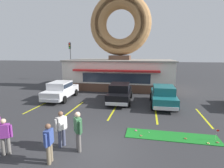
{
  "coord_description": "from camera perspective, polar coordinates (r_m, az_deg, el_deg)",
  "views": [
    {
      "loc": [
        2.24,
        -6.79,
        4.13
      ],
      "look_at": [
        -0.15,
        5.0,
        2.0
      ],
      "focal_mm": 28.0,
      "sensor_mm": 36.0,
      "label": 1
    }
  ],
  "objects": [
    {
      "name": "parking_stripe_mid_left",
      "position": [
        12.7,
        0.39,
        -8.92
      ],
      "size": [
        0.12,
        3.6,
        0.01
      ],
      "primitive_type": "cube",
      "color": "yellow",
      "rests_on": "ground"
    },
    {
      "name": "mini_donut_mid_right",
      "position": [
        9.26,
        9.46,
        -16.26
      ],
      "size": [
        0.13,
        0.13,
        0.04
      ],
      "primitive_type": "torus",
      "color": "#A5724C",
      "rests_on": "putting_mat"
    },
    {
      "name": "mini_donut_near_right",
      "position": [
        9.75,
        7.81,
        -14.82
      ],
      "size": [
        0.13,
        0.13,
        0.04
      ],
      "primitive_type": "torus",
      "color": "#D8667F",
      "rests_on": "putting_mat"
    },
    {
      "name": "car_white",
      "position": [
        16.47,
        -16.38,
        -1.77
      ],
      "size": [
        2.14,
        4.64,
        1.6
      ],
      "color": "silver",
      "rests_on": "ground"
    },
    {
      "name": "mini_donut_mid_left",
      "position": [
        9.56,
        28.95,
        -16.57
      ],
      "size": [
        0.13,
        0.13,
        0.04
      ],
      "primitive_type": "torus",
      "color": "#E5C666",
      "rests_on": "putting_mat"
    },
    {
      "name": "pedestrian_hooded_kid",
      "position": [
        7.28,
        -19.91,
        -17.26
      ],
      "size": [
        0.29,
        0.59,
        1.57
      ],
      "color": "#7F7056",
      "rests_on": "ground"
    },
    {
      "name": "parking_stripe_mid_right",
      "position": [
        13.03,
        27.68,
        -9.63
      ],
      "size": [
        0.12,
        3.6,
        0.01
      ],
      "primitive_type": "cube",
      "color": "yellow",
      "rests_on": "ground"
    },
    {
      "name": "golf_ball",
      "position": [
        9.66,
        12.0,
        -15.18
      ],
      "size": [
        0.04,
        0.04,
        0.04
      ],
      "primitive_type": "sphere",
      "color": "white",
      "rests_on": "putting_mat"
    },
    {
      "name": "mini_donut_near_left",
      "position": [
        9.85,
        31.24,
        -16.0
      ],
      "size": [
        0.13,
        0.13,
        0.04
      ],
      "primitive_type": "torus",
      "color": "#A5724C",
      "rests_on": "putting_mat"
    },
    {
      "name": "putting_mat",
      "position": [
        9.61,
        18.78,
        -15.88
      ],
      "size": [
        4.53,
        1.1,
        0.03
      ],
      "primitive_type": "cube",
      "color": "#197523",
      "rests_on": "ground"
    },
    {
      "name": "parking_stripe_left",
      "position": [
        13.57,
        -12.26,
        -7.9
      ],
      "size": [
        0.12,
        3.6,
        0.01
      ],
      "primitive_type": "cube",
      "color": "yellow",
      "rests_on": "ground"
    },
    {
      "name": "pedestrian_leather_jacket_man",
      "position": [
        7.71,
        -11.04,
        -14.37
      ],
      "size": [
        0.43,
        0.46,
        1.74
      ],
      "color": "slate",
      "rests_on": "ground"
    },
    {
      "name": "pedestrian_beanie_man",
      "position": [
        8.25,
        -16.23,
        -13.4
      ],
      "size": [
        0.4,
        0.53,
        1.64
      ],
      "color": "#474C66",
      "rests_on": "ground"
    },
    {
      "name": "ground_plane",
      "position": [
        8.26,
        -6.26,
        -20.04
      ],
      "size": [
        160.0,
        160.0,
        0.0
      ],
      "primitive_type": "plane",
      "color": "#2D2D30"
    },
    {
      "name": "trash_bin",
      "position": [
        20.27,
        -14.34,
        -0.59
      ],
      "size": [
        0.57,
        0.57,
        0.97
      ],
      "color": "#51565B",
      "rests_on": "ground"
    },
    {
      "name": "pedestrian_clipboard_woman",
      "position": [
        8.56,
        -31.63,
        -14.04
      ],
      "size": [
        0.55,
        0.38,
        1.56
      ],
      "color": "slate",
      "rests_on": "ground"
    },
    {
      "name": "car_teal",
      "position": [
        14.46,
        16.4,
        -3.39
      ],
      "size": [
        2.0,
        4.57,
        1.6
      ],
      "color": "#196066",
      "rests_on": "ground"
    },
    {
      "name": "donut_shop_building",
      "position": [
        20.99,
        2.6,
        8.98
      ],
      "size": [
        12.3,
        6.75,
        10.96
      ],
      "color": "brown",
      "rests_on": "ground"
    },
    {
      "name": "putting_flag_pin",
      "position": [
        9.92,
        31.1,
        -13.33
      ],
      "size": [
        0.13,
        0.01,
        0.55
      ],
      "color": "silver",
      "rests_on": "putting_mat"
    },
    {
      "name": "mini_donut_mid_centre",
      "position": [
        9.57,
        22.86,
        -16.07
      ],
      "size": [
        0.13,
        0.13,
        0.04
      ],
      "primitive_type": "torus",
      "color": "brown",
      "rests_on": "putting_mat"
    },
    {
      "name": "parking_stripe_centre",
      "position": [
        12.51,
        14.19,
        -9.54
      ],
      "size": [
        0.12,
        3.6,
        0.01
      ],
      "primitive_type": "cube",
      "color": "yellow",
      "rests_on": "ground"
    },
    {
      "name": "parking_stripe_far_left",
      "position": [
        15.0,
        -22.88,
        -6.74
      ],
      "size": [
        0.12,
        3.6,
        0.01
      ],
      "primitive_type": "cube",
      "color": "yellow",
      "rests_on": "ground"
    },
    {
      "name": "traffic_light_pole",
      "position": [
        27.97,
        -13.41,
        8.92
      ],
      "size": [
        0.28,
        0.47,
        5.8
      ],
      "color": "#595B60",
      "rests_on": "ground"
    },
    {
      "name": "car_black",
      "position": [
        14.94,
        2.57,
        -2.56
      ],
      "size": [
        2.12,
        4.62,
        1.6
      ],
      "color": "black",
      "rests_on": "ground"
    }
  ]
}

